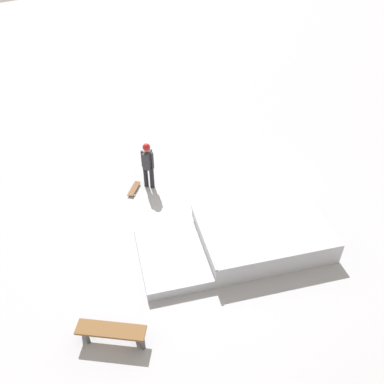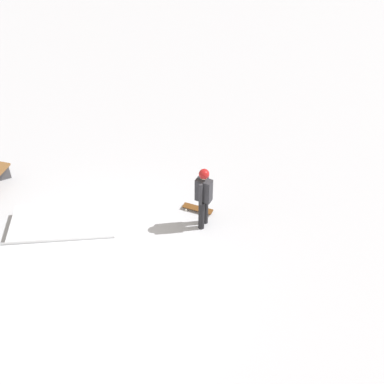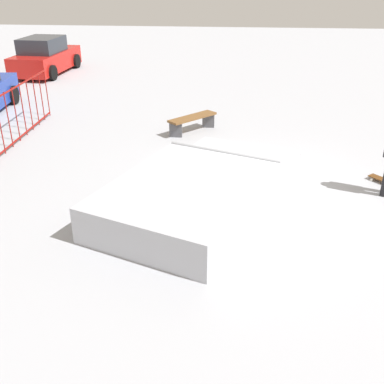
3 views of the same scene
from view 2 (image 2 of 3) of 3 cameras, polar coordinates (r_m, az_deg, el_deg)
The scene contains 4 objects.
ground_plane at distance 11.63m, azimuth -10.53°, elevation -8.39°, with size 60.00×60.00×0.00m, color #A8AAB2.
skate_ramp at distance 10.81m, azimuth -15.96°, elevation -11.83°, with size 5.98×4.40×0.74m.
skater at distance 11.76m, azimuth 1.36°, elevation -0.22°, with size 0.44×0.40×1.73m.
skateboard at distance 12.76m, azimuth 0.66°, elevation -1.93°, with size 0.73×0.68×0.09m.
Camera 2 is at (-7.83, 1.60, 8.45)m, focal length 46.12 mm.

